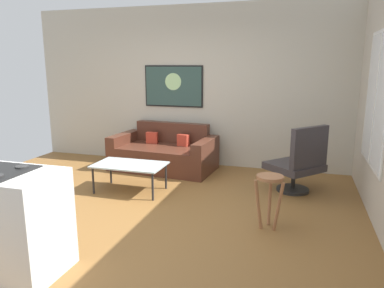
{
  "coord_description": "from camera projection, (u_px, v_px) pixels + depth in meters",
  "views": [
    {
      "loc": [
        1.75,
        -3.86,
        1.78
      ],
      "look_at": [
        0.31,
        0.9,
        0.7
      ],
      "focal_mm": 34.09,
      "sensor_mm": 36.0,
      "label": 1
    }
  ],
  "objects": [
    {
      "name": "coffee_table",
      "position": [
        130.0,
        166.0,
        5.18
      ],
      "size": [
        1.0,
        0.59,
        0.4
      ],
      "color": "silver",
      "rests_on": "ground"
    },
    {
      "name": "window",
      "position": [
        376.0,
        99.0,
        4.3
      ],
      "size": [
        0.03,
        1.32,
        1.61
      ],
      "color": "silver"
    },
    {
      "name": "armchair",
      "position": [
        299.0,
        162.0,
        5.09
      ],
      "size": [
        0.91,
        0.91,
        0.97
      ],
      "color": "black",
      "rests_on": "ground"
    },
    {
      "name": "couch",
      "position": [
        164.0,
        154.0,
        6.34
      ],
      "size": [
        1.8,
        1.07,
        0.77
      ],
      "color": "#4E281C",
      "rests_on": "ground"
    },
    {
      "name": "ground",
      "position": [
        147.0,
        214.0,
        4.48
      ],
      "size": [
        6.4,
        6.4,
        0.04
      ],
      "primitive_type": "cube",
      "color": "brown"
    },
    {
      "name": "bar_stool",
      "position": [
        269.0,
        188.0,
        3.97
      ],
      "size": [
        0.34,
        0.33,
        0.61
      ],
      "color": "#97613E",
      "rests_on": "ground"
    },
    {
      "name": "back_wall",
      "position": [
        200.0,
        87.0,
        6.45
      ],
      "size": [
        6.4,
        0.05,
        2.8
      ],
      "primitive_type": "cube",
      "color": "#BBB4A2",
      "rests_on": "ground"
    },
    {
      "name": "wall_painting",
      "position": [
        173.0,
        86.0,
        6.55
      ],
      "size": [
        1.1,
        0.03,
        0.74
      ],
      "color": "black"
    }
  ]
}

